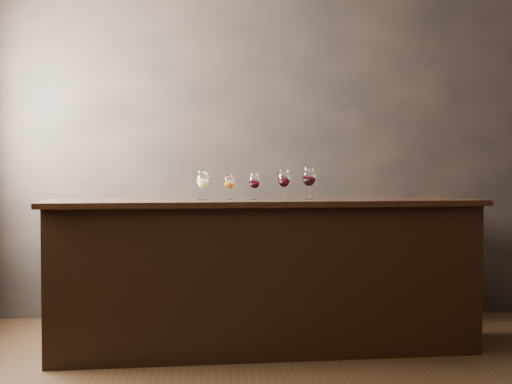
{
  "coord_description": "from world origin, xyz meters",
  "views": [
    {
      "loc": [
        -0.53,
        -3.7,
        1.26
      ],
      "look_at": [
        -0.25,
        1.1,
        1.08
      ],
      "focal_mm": 50.0,
      "sensor_mm": 36.0,
      "label": 1
    }
  ],
  "objects": [
    {
      "name": "glass_white",
      "position": [
        -0.61,
        1.09,
        1.16
      ],
      "size": [
        0.08,
        0.08,
        0.19
      ],
      "color": "white",
      "rests_on": "bar_top"
    },
    {
      "name": "glass_amber",
      "position": [
        -0.43,
        1.09,
        1.15
      ],
      "size": [
        0.07,
        0.07,
        0.17
      ],
      "color": "white",
      "rests_on": "bar_top"
    },
    {
      "name": "bar_counter",
      "position": [
        -0.2,
        1.1,
        0.5
      ],
      "size": [
        2.88,
        0.83,
        0.99
      ],
      "primitive_type": "cube",
      "rotation": [
        0.0,
        0.0,
        0.07
      ],
      "color": "black",
      "rests_on": "ground"
    },
    {
      "name": "glass_red_a",
      "position": [
        -0.26,
        1.11,
        1.15
      ],
      "size": [
        0.08,
        0.08,
        0.18
      ],
      "color": "white",
      "rests_on": "bar_top"
    },
    {
      "name": "bar_top",
      "position": [
        -0.2,
        1.1,
        1.01
      ],
      "size": [
        2.98,
        0.9,
        0.04
      ],
      "primitive_type": "cube",
      "rotation": [
        0.0,
        0.0,
        0.07
      ],
      "color": "black",
      "rests_on": "bar_counter"
    },
    {
      "name": "glass_red_c",
      "position": [
        0.11,
        1.12,
        1.18
      ],
      "size": [
        0.09,
        0.09,
        0.22
      ],
      "color": "white",
      "rests_on": "bar_top"
    },
    {
      "name": "glass_red_b",
      "position": [
        -0.06,
        1.1,
        1.17
      ],
      "size": [
        0.09,
        0.09,
        0.2
      ],
      "color": "white",
      "rests_on": "bar_top"
    },
    {
      "name": "back_bar_shelf",
      "position": [
        -0.34,
        2.03,
        0.46
      ],
      "size": [
        2.58,
        0.4,
        0.93
      ],
      "primitive_type": "cube",
      "color": "black",
      "rests_on": "ground"
    },
    {
      "name": "room_shell",
      "position": [
        -0.23,
        0.11,
        1.81
      ],
      "size": [
        5.02,
        4.52,
        2.81
      ],
      "color": "black",
      "rests_on": "ground"
    }
  ]
}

